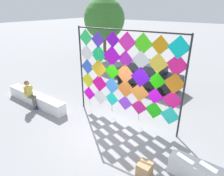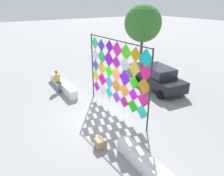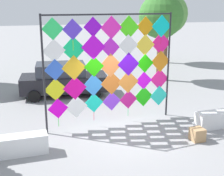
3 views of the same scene
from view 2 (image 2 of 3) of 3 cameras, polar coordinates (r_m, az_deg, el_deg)
ground at (r=10.71m, az=-3.12°, el=-8.26°), size 120.00×120.00×0.00m
plaza_ledge_left at (r=14.29m, az=-13.92°, el=0.87°), size 4.18×0.50×0.58m
plaza_ledge_right at (r=7.43m, az=13.06°, el=-23.38°), size 4.18×0.50×0.58m
kite_display_rack at (r=10.30m, az=1.37°, el=4.39°), size 4.77×0.47×3.95m
seated_vendor at (r=13.84m, az=-15.26°, el=2.40°), size 0.65×0.55×1.43m
parked_car at (r=14.14m, az=13.08°, el=2.90°), size 4.21×2.33×1.56m
cardboard_box_large at (r=8.65m, az=-3.29°, el=-15.47°), size 0.40×0.41×0.41m
tree_palm_like at (r=20.86m, az=8.56°, el=17.92°), size 3.68×3.68×5.48m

